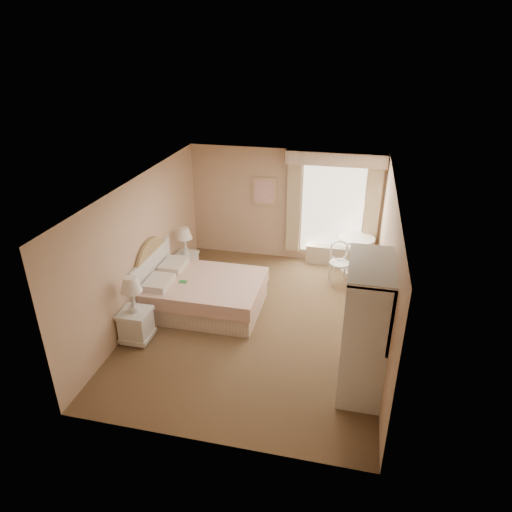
% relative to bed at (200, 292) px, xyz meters
% --- Properties ---
extents(room, '(4.21, 5.51, 2.51)m').
position_rel_bed_xyz_m(room, '(1.12, -0.23, 0.91)').
color(room, brown).
rests_on(room, ground).
extents(window, '(2.05, 0.22, 2.51)m').
position_rel_bed_xyz_m(window, '(2.17, 2.42, 1.00)').
color(window, white).
rests_on(window, room).
extents(framed_art, '(0.52, 0.04, 0.62)m').
position_rel_bed_xyz_m(framed_art, '(0.67, 2.48, 1.21)').
color(framed_art, tan).
rests_on(framed_art, room).
extents(bed, '(2.09, 1.59, 1.41)m').
position_rel_bed_xyz_m(bed, '(0.00, 0.00, 0.00)').
color(bed, tan).
rests_on(bed, room).
extents(nightstand_near, '(0.49, 0.49, 1.18)m').
position_rel_bed_xyz_m(nightstand_near, '(-0.72, -1.19, 0.11)').
color(nightstand_near, silver).
rests_on(nightstand_near, room).
extents(nightstand_far, '(0.44, 0.44, 1.07)m').
position_rel_bed_xyz_m(nightstand_far, '(-0.72, 1.17, 0.06)').
color(nightstand_far, silver).
rests_on(nightstand_far, room).
extents(round_table, '(0.75, 0.75, 0.79)m').
position_rel_bed_xyz_m(round_table, '(2.75, 2.17, 0.19)').
color(round_table, silver).
rests_on(round_table, room).
extents(cafe_chair, '(0.51, 0.51, 0.86)m').
position_rel_bed_xyz_m(cafe_chair, '(2.43, 1.64, 0.16)').
color(cafe_chair, silver).
rests_on(cafe_chair, room).
extents(armoire, '(0.60, 1.19, 1.98)m').
position_rel_bed_xyz_m(armoire, '(2.94, -1.45, 0.48)').
color(armoire, silver).
rests_on(armoire, room).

